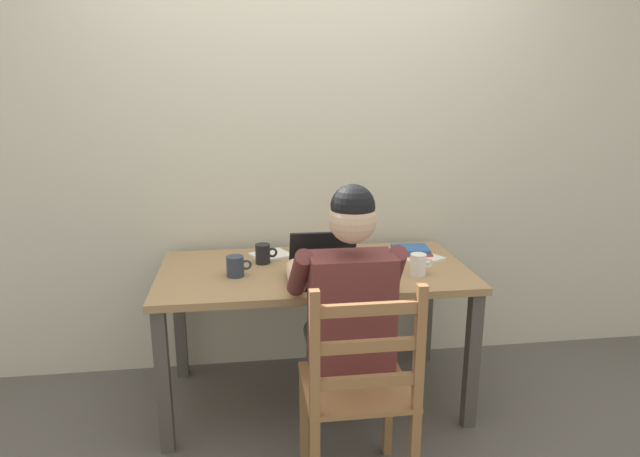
# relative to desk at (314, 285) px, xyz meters

# --- Properties ---
(ground_plane) EXTENTS (8.00, 8.00, 0.00)m
(ground_plane) POSITION_rel_desk_xyz_m (0.00, 0.00, -0.65)
(ground_plane) COLOR #56514C
(back_wall) EXTENTS (6.00, 0.04, 2.60)m
(back_wall) POSITION_rel_desk_xyz_m (0.00, 0.47, 0.65)
(back_wall) COLOR beige
(back_wall) RESTS_ON ground
(desk) EXTENTS (1.54, 0.78, 0.73)m
(desk) POSITION_rel_desk_xyz_m (0.00, 0.00, 0.00)
(desk) COLOR #9E7A51
(desk) RESTS_ON ground
(seated_person) EXTENTS (0.50, 0.60, 1.26)m
(seated_person) POSITION_rel_desk_xyz_m (0.08, -0.46, 0.05)
(seated_person) COLOR brown
(seated_person) RESTS_ON ground
(wooden_chair) EXTENTS (0.42, 0.42, 0.96)m
(wooden_chair) POSITION_rel_desk_xyz_m (0.08, -0.75, -0.17)
(wooden_chair) COLOR olive
(wooden_chair) RESTS_ON ground
(laptop) EXTENTS (0.33, 0.34, 0.21)m
(laptop) POSITION_rel_desk_xyz_m (0.04, -0.14, 0.14)
(laptop) COLOR black
(laptop) RESTS_ON desk
(computer_mouse) EXTENTS (0.06, 0.10, 0.03)m
(computer_mouse) POSITION_rel_desk_xyz_m (0.27, -0.25, 0.10)
(computer_mouse) COLOR black
(computer_mouse) RESTS_ON desk
(coffee_mug_white) EXTENTS (0.12, 0.08, 0.10)m
(coffee_mug_white) POSITION_rel_desk_xyz_m (0.49, -0.16, 0.14)
(coffee_mug_white) COLOR white
(coffee_mug_white) RESTS_ON desk
(coffee_mug_dark) EXTENTS (0.12, 0.08, 0.10)m
(coffee_mug_dark) POSITION_rel_desk_xyz_m (-0.39, -0.06, 0.14)
(coffee_mug_dark) COLOR #2D384C
(coffee_mug_dark) RESTS_ON desk
(coffee_mug_spare) EXTENTS (0.11, 0.08, 0.10)m
(coffee_mug_spare) POSITION_rel_desk_xyz_m (-0.25, 0.12, 0.14)
(coffee_mug_spare) COLOR black
(coffee_mug_spare) RESTS_ON desk
(book_stack_main) EXTENTS (0.21, 0.17, 0.05)m
(book_stack_main) POSITION_rel_desk_xyz_m (0.55, 0.13, 0.11)
(book_stack_main) COLOR #BC332D
(book_stack_main) RESTS_ON desk
(paper_pile_near_laptop) EXTENTS (0.26, 0.25, 0.02)m
(paper_pile_near_laptop) POSITION_rel_desk_xyz_m (0.58, 0.06, 0.10)
(paper_pile_near_laptop) COLOR silver
(paper_pile_near_laptop) RESTS_ON desk
(paper_pile_back_corner) EXTENTS (0.25, 0.24, 0.01)m
(paper_pile_back_corner) POSITION_rel_desk_xyz_m (-0.20, 0.23, 0.09)
(paper_pile_back_corner) COLOR white
(paper_pile_back_corner) RESTS_ON desk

